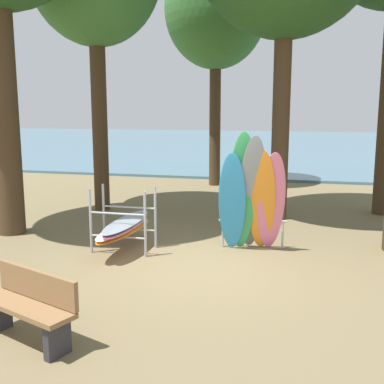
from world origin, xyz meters
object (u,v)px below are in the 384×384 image
Objects in this scene: park_bench at (29,305)px; board_storage_rack at (124,226)px; tree_far_left_back at (216,10)px; leaning_board_pile at (252,198)px.

board_storage_rack is at bearing 94.39° from park_bench.
park_bench is at bearing -89.36° from tree_far_left_back.
board_storage_rack is at bearing -167.44° from leaning_board_pile.
leaning_board_pile is at bearing -73.70° from tree_far_left_back.
tree_far_left_back is 5.54× the size of park_bench.
tree_far_left_back reaches higher than board_storage_rack.
tree_far_left_back is 3.43× the size of leaning_board_pile.
leaning_board_pile reaches higher than park_bench.
park_bench is at bearing -85.61° from board_storage_rack.
tree_far_left_back reaches higher than park_bench.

